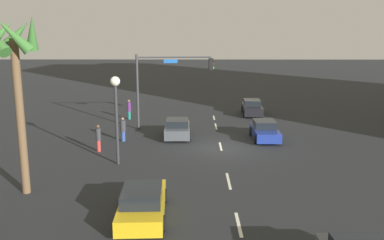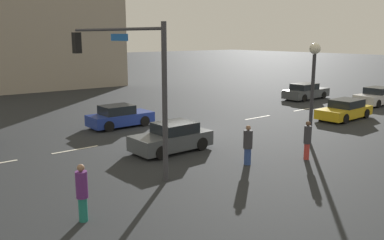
{
  "view_description": "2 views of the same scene",
  "coord_description": "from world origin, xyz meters",
  "px_view_note": "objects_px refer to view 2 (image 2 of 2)",
  "views": [
    {
      "loc": [
        -26.42,
        1.74,
        7.33
      ],
      "look_at": [
        2.34,
        1.97,
        1.44
      ],
      "focal_mm": 37.97,
      "sensor_mm": 36.0,
      "label": 1
    },
    {
      "loc": [
        14.18,
        18.74,
        5.47
      ],
      "look_at": [
        1.58,
        2.79,
        1.3
      ],
      "focal_mm": 38.05,
      "sensor_mm": 36.0,
      "label": 2
    }
  ],
  "objects_px": {
    "car_1": "(345,110)",
    "pedestrian_2": "(82,191)",
    "car_5": "(377,97)",
    "streetlamp": "(314,72)",
    "car_4": "(172,138)",
    "pedestrian_1": "(307,139)",
    "traffic_signal": "(127,70)",
    "car_0": "(306,92)",
    "car_3": "(120,117)",
    "pedestrian_0": "(248,144)"
  },
  "relations": [
    {
      "from": "car_1",
      "to": "pedestrian_2",
      "type": "relative_size",
      "value": 2.54
    },
    {
      "from": "car_1",
      "to": "streetlamp",
      "type": "height_order",
      "value": "streetlamp"
    },
    {
      "from": "car_0",
      "to": "car_1",
      "type": "height_order",
      "value": "car_0"
    },
    {
      "from": "car_1",
      "to": "car_5",
      "type": "xyz_separation_m",
      "value": [
        -7.37,
        -1.65,
        0.05
      ]
    },
    {
      "from": "pedestrian_1",
      "to": "streetlamp",
      "type": "bearing_deg",
      "value": -146.64
    },
    {
      "from": "car_5",
      "to": "streetlamp",
      "type": "relative_size",
      "value": 0.81
    },
    {
      "from": "car_0",
      "to": "pedestrian_1",
      "type": "distance_m",
      "value": 18.9
    },
    {
      "from": "car_5",
      "to": "pedestrian_1",
      "type": "xyz_separation_m",
      "value": [
        17.18,
        5.77,
        0.29
      ]
    },
    {
      "from": "car_1",
      "to": "traffic_signal",
      "type": "distance_m",
      "value": 17.1
    },
    {
      "from": "car_4",
      "to": "pedestrian_1",
      "type": "relative_size",
      "value": 2.24
    },
    {
      "from": "traffic_signal",
      "to": "car_0",
      "type": "bearing_deg",
      "value": -161.51
    },
    {
      "from": "traffic_signal",
      "to": "car_4",
      "type": "bearing_deg",
      "value": -159.46
    },
    {
      "from": "car_0",
      "to": "car_5",
      "type": "distance_m",
      "value": 5.83
    },
    {
      "from": "traffic_signal",
      "to": "streetlamp",
      "type": "relative_size",
      "value": 1.21
    },
    {
      "from": "car_5",
      "to": "car_0",
      "type": "bearing_deg",
      "value": -69.95
    },
    {
      "from": "pedestrian_1",
      "to": "pedestrian_0",
      "type": "bearing_deg",
      "value": -23.13
    },
    {
      "from": "traffic_signal",
      "to": "pedestrian_2",
      "type": "xyz_separation_m",
      "value": [
        3.67,
        3.56,
        -3.21
      ]
    },
    {
      "from": "traffic_signal",
      "to": "pedestrian_1",
      "type": "bearing_deg",
      "value": 150.79
    },
    {
      "from": "car_0",
      "to": "car_1",
      "type": "bearing_deg",
      "value": 53.01
    },
    {
      "from": "car_0",
      "to": "streetlamp",
      "type": "distance_m",
      "value": 15.99
    },
    {
      "from": "car_1",
      "to": "pedestrian_1",
      "type": "xyz_separation_m",
      "value": [
        9.82,
        4.12,
        0.33
      ]
    },
    {
      "from": "car_4",
      "to": "pedestrian_1",
      "type": "height_order",
      "value": "pedestrian_1"
    },
    {
      "from": "car_3",
      "to": "car_4",
      "type": "bearing_deg",
      "value": 84.54
    },
    {
      "from": "car_1",
      "to": "pedestrian_2",
      "type": "xyz_separation_m",
      "value": [
        20.39,
        3.82,
        0.34
      ]
    },
    {
      "from": "streetlamp",
      "to": "pedestrian_0",
      "type": "bearing_deg",
      "value": 6.72
    },
    {
      "from": "car_1",
      "to": "streetlamp",
      "type": "xyz_separation_m",
      "value": [
        7.14,
        2.36,
        3.09
      ]
    },
    {
      "from": "streetlamp",
      "to": "car_3",
      "type": "bearing_deg",
      "value": -57.99
    },
    {
      "from": "car_5",
      "to": "traffic_signal",
      "type": "distance_m",
      "value": 24.42
    },
    {
      "from": "car_4",
      "to": "car_3",
      "type": "bearing_deg",
      "value": -95.46
    },
    {
      "from": "car_3",
      "to": "car_4",
      "type": "relative_size",
      "value": 1.0
    },
    {
      "from": "traffic_signal",
      "to": "pedestrian_0",
      "type": "bearing_deg",
      "value": 147.33
    },
    {
      "from": "car_0",
      "to": "pedestrian_0",
      "type": "xyz_separation_m",
      "value": [
        17.84,
        10.11,
        0.26
      ]
    },
    {
      "from": "car_0",
      "to": "car_5",
      "type": "xyz_separation_m",
      "value": [
        -2.0,
        5.48,
        0.0
      ]
    },
    {
      "from": "car_3",
      "to": "pedestrian_1",
      "type": "xyz_separation_m",
      "value": [
        -3.34,
        11.37,
        0.32
      ]
    },
    {
      "from": "pedestrian_1",
      "to": "pedestrian_2",
      "type": "height_order",
      "value": "pedestrian_2"
    },
    {
      "from": "car_1",
      "to": "pedestrian_1",
      "type": "bearing_deg",
      "value": 22.78
    },
    {
      "from": "streetlamp",
      "to": "pedestrian_0",
      "type": "height_order",
      "value": "streetlamp"
    },
    {
      "from": "streetlamp",
      "to": "pedestrian_2",
      "type": "height_order",
      "value": "streetlamp"
    },
    {
      "from": "car_0",
      "to": "car_4",
      "type": "height_order",
      "value": "car_0"
    },
    {
      "from": "car_3",
      "to": "car_5",
      "type": "distance_m",
      "value": 21.27
    },
    {
      "from": "car_3",
      "to": "pedestrian_0",
      "type": "xyz_separation_m",
      "value": [
        -0.69,
        10.24,
        0.28
      ]
    },
    {
      "from": "car_0",
      "to": "pedestrian_2",
      "type": "distance_m",
      "value": 27.99
    },
    {
      "from": "traffic_signal",
      "to": "streetlamp",
      "type": "distance_m",
      "value": 9.82
    },
    {
      "from": "car_0",
      "to": "traffic_signal",
      "type": "height_order",
      "value": "traffic_signal"
    },
    {
      "from": "pedestrian_0",
      "to": "streetlamp",
      "type": "bearing_deg",
      "value": -173.28
    },
    {
      "from": "car_0",
      "to": "car_5",
      "type": "height_order",
      "value": "car_5"
    },
    {
      "from": "car_1",
      "to": "pedestrian_2",
      "type": "height_order",
      "value": "pedestrian_2"
    },
    {
      "from": "car_0",
      "to": "streetlamp",
      "type": "height_order",
      "value": "streetlamp"
    },
    {
      "from": "car_0",
      "to": "car_1",
      "type": "distance_m",
      "value": 8.92
    },
    {
      "from": "car_5",
      "to": "pedestrian_1",
      "type": "distance_m",
      "value": 18.13
    }
  ]
}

